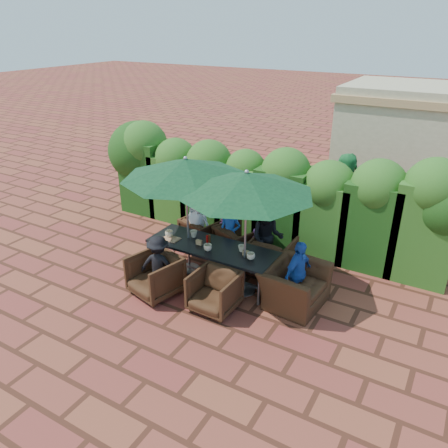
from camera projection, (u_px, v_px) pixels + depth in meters
The scene contains 31 objects.
ground at pixel (213, 282), 8.79m from camera, with size 80.00×80.00×0.00m, color brown.
dining_table at pixel (212, 249), 8.61m from camera, with size 2.62×0.90×0.75m.
umbrella_left at pixel (186, 169), 8.30m from camera, with size 2.51×2.51×2.46m.
umbrella_right at pixel (246, 183), 7.56m from camera, with size 2.44×2.44×2.46m.
chair_far_left at pixel (202, 231), 9.97m from camera, with size 0.79×0.74×0.82m, color black.
chair_far_mid at pixel (238, 240), 9.52m from camera, with size 0.82×0.77×0.84m, color black.
chair_far_right at pixel (273, 253), 9.00m from camera, with size 0.82×0.77×0.84m, color black.
chair_near_left at pixel (155, 274), 8.24m from camera, with size 0.84×0.79×0.87m, color black.
chair_near_right at pixel (214, 290), 7.79m from camera, with size 0.79×0.74×0.81m, color black.
chair_end_right at pixel (295, 279), 7.92m from camera, with size 1.16×0.75×1.01m, color black.
adult_far_left at pixel (198, 224), 9.71m from camera, with size 0.66×0.39×1.34m, color white.
adult_far_mid at pixel (230, 233), 9.36m from camera, with size 0.45×0.37×1.26m, color #2051B2.
adult_far_right at pixel (267, 238), 9.01m from camera, with size 0.68×0.41×1.41m, color black.
adult_near_left at pixel (159, 265), 8.25m from camera, with size 0.75×0.34×1.17m, color black.
adult_end_right at pixel (298, 274), 7.87m from camera, with size 0.74×0.37×1.26m, color #2051B2.
child_left at pixel (223, 234), 9.77m from camera, with size 0.32×0.26×0.89m, color #E350A4.
child_right at pixel (256, 247), 9.29m from camera, with size 0.29×0.24×0.82m, color #AA52B1.
pedestrian_a at pixel (345, 188), 11.14m from camera, with size 1.70×0.61×1.82m, color #268E44.
pedestrian_b at pixel (390, 197), 10.86m from camera, with size 0.75×0.46×1.57m, color #E350A4.
pedestrian_c at pixel (436, 206), 10.27m from camera, with size 1.04×0.48×1.62m, color #94939C.
cup_a at pixel (169, 234), 8.92m from camera, with size 0.17×0.17×0.13m, color beige.
cup_b at pixel (194, 234), 8.91m from camera, with size 0.15×0.15×0.14m, color beige.
cup_c at pixel (208, 247), 8.39m from camera, with size 0.16×0.16×0.13m, color beige.
cup_d at pixel (242, 248), 8.36m from camera, with size 0.14×0.14×0.13m, color beige.
cup_e at pixel (251, 256), 8.08m from camera, with size 0.16×0.16×0.13m, color beige.
ketchup_bottle at pixel (207, 239), 8.66m from camera, with size 0.04×0.04×0.17m, color #B20C0A.
sauce_bottle at pixel (209, 239), 8.69m from camera, with size 0.04×0.04×0.17m, color #4C230C.
serving_tray at pixel (171, 239), 8.84m from camera, with size 0.35×0.25×0.02m, color #AB7852.
number_block_left at pixel (199, 242), 8.61m from camera, with size 0.12×0.06×0.10m, color tan.
number_block_right at pixel (246, 253), 8.21m from camera, with size 0.12×0.06×0.10m, color tan.
hedge_wall at pixel (259, 185), 10.12m from camera, with size 9.10×1.60×2.51m.
Camera 1 is at (3.94, -6.36, 4.76)m, focal length 35.00 mm.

